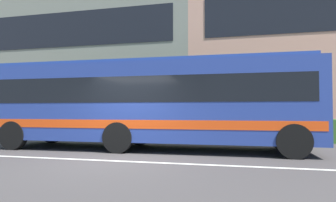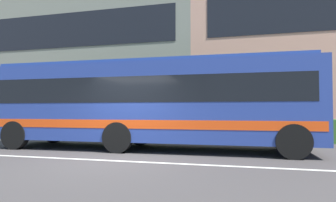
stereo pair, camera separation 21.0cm
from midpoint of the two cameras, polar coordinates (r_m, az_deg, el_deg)
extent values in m
plane|color=#433E3E|center=(8.33, -11.46, -11.34)|extent=(160.00, 160.00, 0.00)
cube|color=silver|center=(8.33, -11.46, -11.31)|extent=(60.00, 0.16, 0.01)
cube|color=#3C6F2C|center=(14.32, 1.88, -5.39)|extent=(19.32, 1.10, 1.00)
cube|color=gray|center=(27.00, -20.27, 7.99)|extent=(23.50, 8.99, 11.92)
cube|color=black|center=(23.65, -26.45, 11.84)|extent=(21.62, 0.04, 2.38)
cube|color=#273D90|center=(10.55, -4.32, -0.31)|extent=(11.32, 2.69, 2.63)
cube|color=black|center=(10.57, -4.32, 1.83)|extent=(10.64, 2.70, 0.84)
cube|color=#EB4713|center=(10.55, -4.33, -4.23)|extent=(11.09, 2.71, 0.28)
cube|color=navy|center=(10.68, -4.31, 7.09)|extent=(10.86, 2.28, 0.12)
cube|color=black|center=(10.45, 26.88, 2.07)|extent=(0.07, 2.10, 0.93)
cylinder|color=black|center=(11.40, 20.59, -6.17)|extent=(1.00, 0.30, 1.00)
cylinder|color=black|center=(9.13, 22.65, -7.23)|extent=(1.00, 0.30, 1.00)
cylinder|color=black|center=(11.89, -5.96, -6.10)|extent=(1.00, 0.30, 1.00)
cylinder|color=black|center=(9.73, -10.27, -7.01)|extent=(1.00, 0.30, 1.00)
cylinder|color=black|center=(13.65, -21.95, -5.43)|extent=(1.00, 0.30, 1.00)
cylinder|color=black|center=(11.82, -28.29, -5.91)|extent=(1.00, 0.30, 1.00)
camera|label=1|loc=(0.11, -90.58, 0.02)|focal=31.37mm
camera|label=2|loc=(0.11, 89.42, -0.02)|focal=31.37mm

